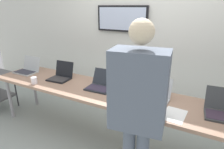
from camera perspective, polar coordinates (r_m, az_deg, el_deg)
ground at (r=2.82m, az=0.19°, el=-19.50°), size 8.00×8.00×0.04m
back_wall at (r=3.28m, az=9.44°, el=9.75°), size 8.00×0.11×2.40m
workbench at (r=2.43m, az=0.21°, el=-6.37°), size 3.74×0.70×0.74m
laptop_station_0 at (r=3.44m, az=-23.94°, el=1.61°), size 0.36×0.31×0.24m
laptop_station_1 at (r=2.95m, az=-15.04°, el=-0.18°), size 0.32×0.32×0.24m
laptop_station_2 at (r=2.54m, az=-3.41°, el=-2.88°), size 0.34×0.35×0.22m
laptop_station_3 at (r=2.26m, az=12.98°, el=-6.19°), size 0.32×0.33×0.25m
person at (r=1.57m, az=7.83°, el=-8.54°), size 0.49×0.63×1.69m
coffee_mug at (r=2.89m, az=-22.32°, el=-1.64°), size 0.08×0.08×0.09m
paper_sheet at (r=2.05m, az=18.18°, el=-11.38°), size 0.23×0.31×0.00m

